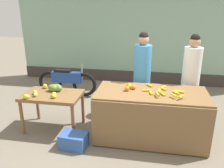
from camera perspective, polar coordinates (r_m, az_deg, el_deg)
name	(u,v)px	position (r m, az deg, el deg)	size (l,w,h in m)	color
ground_plane	(126,134)	(4.39, 3.45, -12.52)	(24.00, 24.00, 0.00)	#756B5B
market_wall_back	(140,26)	(6.93, 6.92, 14.18)	(7.43, 0.23, 3.48)	#8CB299
fruit_stall_counter	(150,115)	(4.14, 9.54, -7.79)	(1.92, 0.94, 0.89)	brown
side_table_wooden	(52,98)	(4.45, -14.71, -3.52)	(1.09, 0.70, 0.73)	brown
banana_bunch_pile	(163,91)	(3.96, 12.78, -1.82)	(0.70, 0.65, 0.07)	yellow
orange_pile	(130,87)	(4.05, 4.42, -0.73)	(0.19, 0.25, 0.09)	orange
mango_papaya_pile	(51,89)	(4.49, -15.01, -1.28)	(0.60, 0.68, 0.14)	gold
vendor_woman_blue_shirt	(142,77)	(4.63, 7.50, 1.68)	(0.34, 0.34, 1.83)	#33333D
vendor_woman_white_shirt	(190,80)	(4.71, 19.03, 0.92)	(0.34, 0.34, 1.81)	#33333D
parked_motorcycle	(67,81)	(6.14, -11.25, 0.79)	(1.60, 0.18, 0.88)	black
produce_crate	(74,140)	(4.03, -9.56, -13.79)	(0.44, 0.32, 0.26)	#3359A5
produce_sack	(102,105)	(4.99, -2.59, -5.39)	(0.36, 0.30, 0.46)	tan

